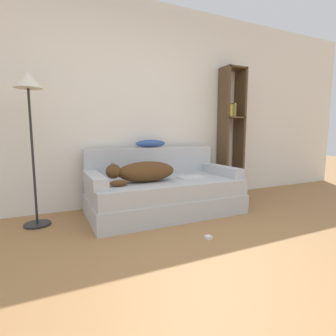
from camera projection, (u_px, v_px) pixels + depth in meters
The scene contains 12 objects.
ground_plane at pixel (246, 290), 1.63m from camera, with size 20.00×20.00×0.00m, color #9E7042.
wall_back at pixel (131, 104), 3.50m from camera, with size 8.19×0.06×2.70m.
couch at pixel (165, 196), 3.20m from camera, with size 1.81×0.95×0.41m.
couch_backrest at pixel (152, 161), 3.51m from camera, with size 1.77×0.15×0.37m.
couch_arm_left at pixel (94, 180), 2.81m from camera, with size 0.15×0.76×0.12m.
couch_arm_right at pixel (221, 170), 3.51m from camera, with size 0.15×0.76×0.12m.
dog at pixel (143, 172), 2.98m from camera, with size 0.81×0.32×0.24m.
laptop at pixel (191, 177), 3.28m from camera, with size 0.32×0.20×0.02m.
throw_pillow at pixel (151, 144), 3.48m from camera, with size 0.42×0.16×0.10m.
bookshelf at pixel (231, 128), 4.03m from camera, with size 0.35×0.26×1.94m.
floor_lamp at pixel (29, 103), 2.61m from camera, with size 0.27×0.27×1.58m.
power_adapter at pixel (208, 237), 2.42m from camera, with size 0.06×0.06×0.03m.
Camera 1 is at (-1.09, -1.16, 0.97)m, focal length 28.00 mm.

